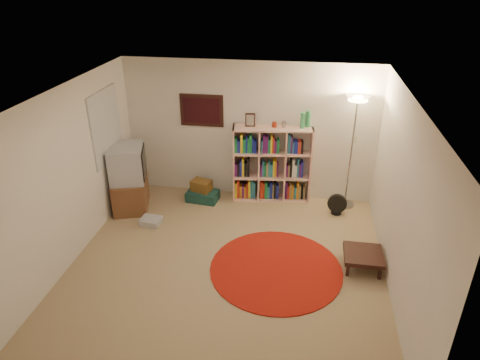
# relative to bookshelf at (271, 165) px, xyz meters

# --- Properties ---
(room) EXTENTS (4.54, 4.54, 2.54)m
(room) POSITION_rel_bookshelf_xyz_m (-0.47, -2.08, 0.58)
(room) COLOR tan
(room) RESTS_ON ground
(bookshelf) EXTENTS (1.44, 0.57, 1.68)m
(bookshelf) POSITION_rel_bookshelf_xyz_m (0.00, 0.00, 0.00)
(bookshelf) COLOR #FFBFAA
(bookshelf) RESTS_ON ground
(floor_lamp) EXTENTS (0.50, 0.50, 2.03)m
(floor_lamp) POSITION_rel_bookshelf_xyz_m (1.38, -0.07, 1.01)
(floor_lamp) COLOR #A2A3A7
(floor_lamp) RESTS_ON ground
(floor_fan) EXTENTS (0.34, 0.20, 0.38)m
(floor_fan) POSITION_rel_bookshelf_xyz_m (1.21, -0.42, -0.48)
(floor_fan) COLOR black
(floor_fan) RESTS_ON ground
(tv_stand) EXTENTS (0.76, 0.93, 1.17)m
(tv_stand) POSITION_rel_bookshelf_xyz_m (-2.41, -0.74, -0.11)
(tv_stand) COLOR brown
(tv_stand) RESTS_ON ground
(dvd_box) EXTENTS (0.35, 0.30, 0.11)m
(dvd_box) POSITION_rel_bookshelf_xyz_m (-1.89, -1.23, -0.62)
(dvd_box) COLOR #BCBBC0
(dvd_box) RESTS_ON ground
(suitcase) EXTENTS (0.60, 0.42, 0.18)m
(suitcase) POSITION_rel_bookshelf_xyz_m (-1.21, -0.30, -0.59)
(suitcase) COLOR #153C35
(suitcase) RESTS_ON ground
(wicker_basket) EXTENTS (0.41, 0.34, 0.20)m
(wicker_basket) POSITION_rel_bookshelf_xyz_m (-1.24, -0.26, -0.40)
(wicker_basket) COLOR brown
(wicker_basket) RESTS_ON suitcase
(duffel_bag) EXTENTS (0.42, 0.38, 0.24)m
(duffel_bag) POSITION_rel_bookshelf_xyz_m (-0.54, 0.14, -0.56)
(duffel_bag) COLOR black
(duffel_bag) RESTS_ON ground
(red_rug) EXTENTS (1.90, 1.90, 0.02)m
(red_rug) POSITION_rel_bookshelf_xyz_m (0.30, -2.11, -0.67)
(red_rug) COLOR maroon
(red_rug) RESTS_ON ground
(side_table) EXTENTS (0.55, 0.55, 0.25)m
(side_table) POSITION_rel_bookshelf_xyz_m (1.52, -1.87, -0.47)
(side_table) COLOR black
(side_table) RESTS_ON ground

